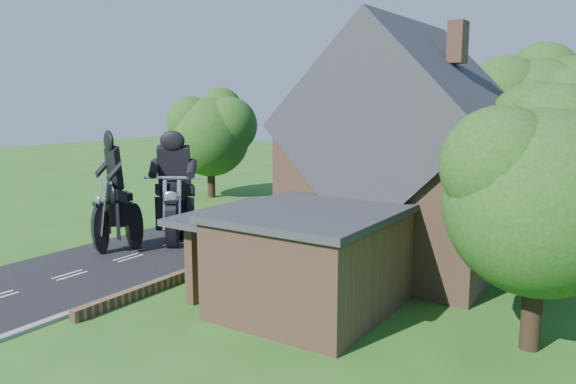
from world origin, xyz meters
The scene contains 18 objects.
ground centered at (0.00, 0.00, 0.00)m, with size 120.00×120.00×0.00m, color #245818.
road centered at (0.00, 0.00, 0.01)m, with size 7.00×80.00×0.02m, color black.
kerb centered at (3.65, 0.00, 0.06)m, with size 0.30×80.00×0.12m, color gray.
garden_wall centered at (4.30, 5.00, 0.20)m, with size 0.30×22.00×0.40m, color brown.
house centered at (10.49, 6.00, 4.34)m, with size 9.54×8.64×10.24m.
annex centered at (9.87, -0.80, 1.77)m, with size 7.05×5.94×3.44m.
tree_annex_side centered at (17.13, 0.10, 4.69)m, with size 5.64×5.20×7.48m.
tree_behind_house centered at (14.18, 16.14, 6.23)m, with size 7.81×7.20×10.08m.
tree_behind_left centered at (8.16, 17.13, 5.73)m, with size 6.94×6.40×9.16m.
tree_far_road centered at (-6.86, 14.11, 4.84)m, with size 6.08×5.60×7.84m.
shrub_a centered at (5.30, -1.00, 0.55)m, with size 0.90×0.90×1.10m, color black.
shrub_b centered at (5.30, 1.50, 0.55)m, with size 0.90×0.90×1.10m, color black.
shrub_c centered at (5.30, 4.00, 0.55)m, with size 0.90×0.90×1.10m, color black.
shrub_d centered at (5.30, 9.00, 0.55)m, with size 0.90×0.90×1.10m, color black.
shrub_e centered at (5.30, 11.50, 0.55)m, with size 0.90×0.90×1.10m, color black.
shrub_f centered at (5.30, 14.00, 0.55)m, with size 0.90×0.90×1.10m, color black.
motorcycle_lead centered at (0.15, 2.91, 0.83)m, with size 0.45×1.78×1.66m, color black, non-canonical shape.
motorcycle_follow centered at (-1.25, 0.52, 0.84)m, with size 0.46×1.81×1.69m, color black, non-canonical shape.
Camera 1 is at (19.28, -16.35, 7.03)m, focal length 35.00 mm.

